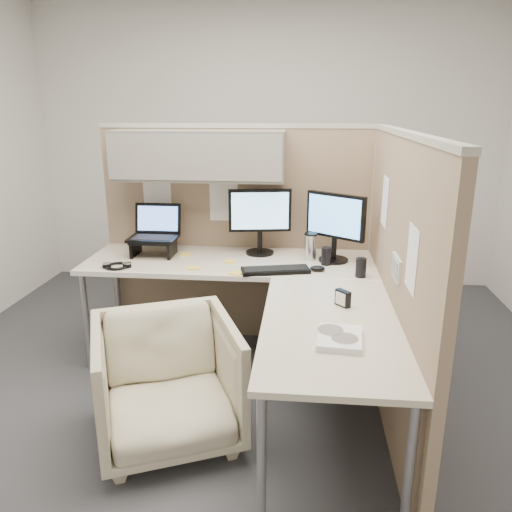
# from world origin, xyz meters

# --- Properties ---
(ground) EXTENTS (4.50, 4.50, 0.00)m
(ground) POSITION_xyz_m (0.00, 0.00, 0.00)
(ground) COLOR #333338
(ground) RESTS_ON ground
(partition_back) EXTENTS (2.00, 0.36, 1.63)m
(partition_back) POSITION_xyz_m (-0.22, 0.83, 1.10)
(partition_back) COLOR #967C62
(partition_back) RESTS_ON ground
(partition_right) EXTENTS (0.07, 2.03, 1.63)m
(partition_right) POSITION_xyz_m (0.90, -0.07, 0.82)
(partition_right) COLOR #967C62
(partition_right) RESTS_ON ground
(desk) EXTENTS (2.00, 1.98, 0.73)m
(desk) POSITION_xyz_m (0.12, 0.13, 0.69)
(desk) COLOR beige
(desk) RESTS_ON ground
(office_chair) EXTENTS (0.93, 0.91, 0.75)m
(office_chair) POSITION_xyz_m (-0.31, -0.43, 0.37)
(office_chair) COLOR #C0AF99
(office_chair) RESTS_ON ground
(monitor_left) EXTENTS (0.44, 0.20, 0.47)m
(monitor_left) POSITION_xyz_m (0.08, 0.71, 1.00)
(monitor_left) COLOR black
(monitor_left) RESTS_ON desk
(monitor_right) EXTENTS (0.38, 0.28, 0.47)m
(monitor_right) POSITION_xyz_m (0.60, 0.58, 1.00)
(monitor_right) COLOR black
(monitor_right) RESTS_ON desk
(laptop_station) EXTENTS (0.33, 0.29, 0.35)m
(laptop_station) POSITION_xyz_m (-0.66, 0.62, 0.86)
(laptop_station) COLOR black
(laptop_station) RESTS_ON desk
(keyboard) EXTENTS (0.45, 0.24, 0.02)m
(keyboard) POSITION_xyz_m (0.22, 0.30, 0.74)
(keyboard) COLOR black
(keyboard) RESTS_ON desk
(mouse) EXTENTS (0.10, 0.07, 0.03)m
(mouse) POSITION_xyz_m (0.49, 0.35, 0.75)
(mouse) COLOR black
(mouse) RESTS_ON desk
(travel_mug) EXTENTS (0.09, 0.09, 0.19)m
(travel_mug) POSITION_xyz_m (0.44, 0.60, 0.82)
(travel_mug) COLOR silver
(travel_mug) RESTS_ON desk
(soda_can_green) EXTENTS (0.07, 0.07, 0.12)m
(soda_can_green) POSITION_xyz_m (0.75, 0.26, 0.79)
(soda_can_green) COLOR black
(soda_can_green) RESTS_ON desk
(soda_can_silver) EXTENTS (0.07, 0.07, 0.12)m
(soda_can_silver) POSITION_xyz_m (0.55, 0.49, 0.79)
(soda_can_silver) COLOR black
(soda_can_silver) RESTS_ON desk
(sticky_note_c) EXTENTS (0.09, 0.09, 0.01)m
(sticky_note_c) POSITION_xyz_m (-0.45, 0.63, 0.73)
(sticky_note_c) COLOR yellow
(sticky_note_c) RESTS_ON desk
(sticky_note_a) EXTENTS (0.09, 0.09, 0.01)m
(sticky_note_a) POSITION_xyz_m (-0.32, 0.32, 0.73)
(sticky_note_a) COLOR yellow
(sticky_note_a) RESTS_ON desk
(sticky_note_b) EXTENTS (0.10, 0.10, 0.01)m
(sticky_note_b) POSITION_xyz_m (-0.03, 0.25, 0.73)
(sticky_note_b) COLOR yellow
(sticky_note_b) RESTS_ON desk
(sticky_note_d) EXTENTS (0.08, 0.08, 0.01)m
(sticky_note_d) POSITION_xyz_m (-0.10, 0.49, 0.73)
(sticky_note_d) COLOR yellow
(sticky_note_d) RESTS_ON desk
(headphones) EXTENTS (0.19, 0.17, 0.03)m
(headphones) POSITION_xyz_m (-0.82, 0.29, 0.74)
(headphones) COLOR black
(headphones) RESTS_ON desk
(paper_stack) EXTENTS (0.22, 0.27, 0.03)m
(paper_stack) POSITION_xyz_m (0.57, -0.65, 0.75)
(paper_stack) COLOR white
(paper_stack) RESTS_ON desk
(desk_clock) EXTENTS (0.08, 0.09, 0.09)m
(desk_clock) POSITION_xyz_m (0.61, -0.22, 0.77)
(desk_clock) COLOR black
(desk_clock) RESTS_ON desk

